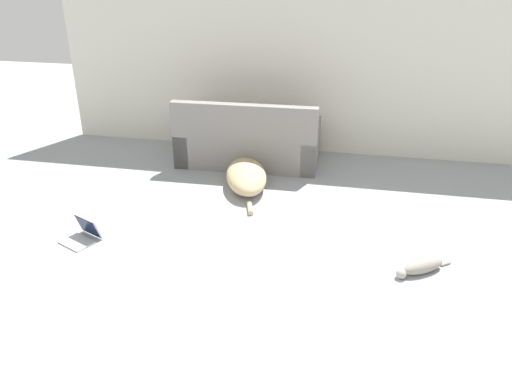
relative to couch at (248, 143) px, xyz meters
name	(u,v)px	position (x,y,z in m)	size (l,w,h in m)	color
wall_back	(316,63)	(0.82, 0.70, 1.00)	(7.46, 0.06, 2.59)	silver
couch	(248,143)	(0.00, 0.00, 0.00)	(1.94, 0.90, 0.93)	gray
dog	(246,174)	(0.13, -0.72, -0.15)	(0.77, 1.49, 0.29)	tan
cat	(421,266)	(2.12, -2.31, -0.23)	(0.54, 0.41, 0.14)	gray
laptop_open	(84,233)	(-1.20, -2.38, -0.22)	(0.42, 0.42, 0.24)	#B7B7BC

